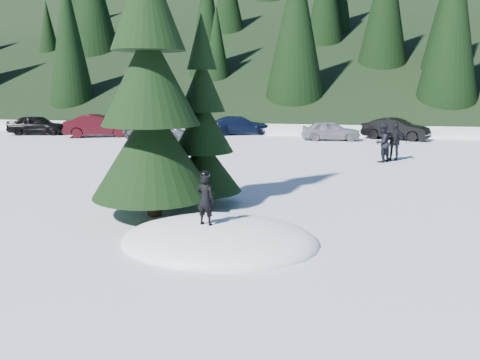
% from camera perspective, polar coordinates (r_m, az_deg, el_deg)
% --- Properties ---
extents(ground, '(200.00, 200.00, 0.00)m').
position_cam_1_polar(ground, '(10.57, -2.50, -7.53)').
color(ground, white).
rests_on(ground, ground).
extents(snow_mound, '(4.48, 3.52, 0.96)m').
position_cam_1_polar(snow_mound, '(10.57, -2.50, -7.53)').
color(snow_mound, white).
rests_on(snow_mound, ground).
extents(forest_hillside, '(200.00, 60.00, 25.00)m').
position_cam_1_polar(forest_hillside, '(64.40, 8.80, 19.65)').
color(forest_hillside, black).
rests_on(forest_hillside, ground).
extents(spruce_tall, '(3.20, 3.20, 8.60)m').
position_cam_1_polar(spruce_tall, '(12.35, -10.91, 10.76)').
color(spruce_tall, '#312010').
rests_on(spruce_tall, ground).
extents(spruce_short, '(2.20, 2.20, 5.37)m').
position_cam_1_polar(spruce_short, '(13.45, -4.55, 5.80)').
color(spruce_short, '#312010').
rests_on(spruce_short, ground).
extents(child_skier, '(0.46, 0.35, 1.12)m').
position_cam_1_polar(child_skier, '(10.07, -4.24, -2.36)').
color(child_skier, black).
rests_on(child_skier, snow_mound).
extents(adult_0, '(1.05, 1.07, 1.74)m').
position_cam_1_polar(adult_0, '(21.86, 16.93, 4.35)').
color(adult_0, black).
rests_on(adult_0, ground).
extents(adult_1, '(1.03, 0.43, 1.76)m').
position_cam_1_polar(adult_1, '(22.48, 18.37, 4.48)').
color(adult_1, black).
rests_on(adult_1, ground).
extents(car_0, '(4.11, 2.23, 1.33)m').
position_cam_1_polar(car_0, '(35.23, -23.45, 6.18)').
color(car_0, black).
rests_on(car_0, ground).
extents(car_1, '(4.70, 3.07, 1.46)m').
position_cam_1_polar(car_1, '(32.36, -16.77, 6.36)').
color(car_1, '#36090F').
rests_on(car_1, ground).
extents(car_2, '(5.97, 4.36, 1.51)m').
position_cam_1_polar(car_2, '(29.59, -9.15, 6.29)').
color(car_2, '#53555B').
rests_on(car_2, ground).
extents(car_3, '(4.67, 3.21, 1.25)m').
position_cam_1_polar(car_3, '(32.48, -0.08, 6.68)').
color(car_3, black).
rests_on(car_3, ground).
extents(car_4, '(3.68, 1.71, 1.22)m').
position_cam_1_polar(car_4, '(29.65, 10.99, 5.95)').
color(car_4, gray).
rests_on(car_4, ground).
extents(car_5, '(4.31, 2.83, 1.34)m').
position_cam_1_polar(car_5, '(31.11, 18.46, 5.94)').
color(car_5, black).
rests_on(car_5, ground).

